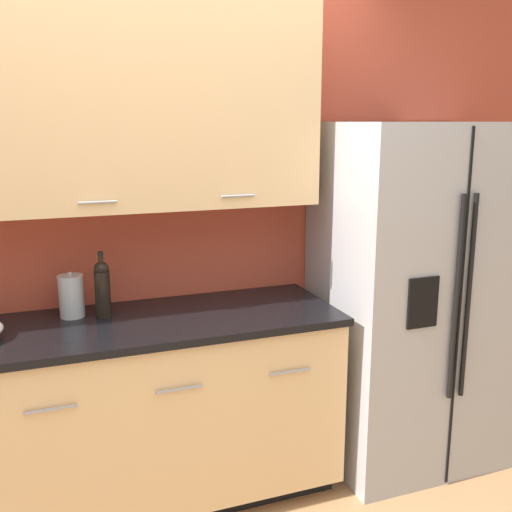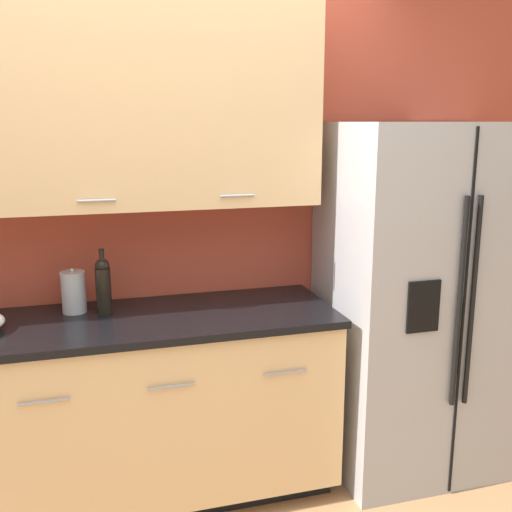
# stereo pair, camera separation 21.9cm
# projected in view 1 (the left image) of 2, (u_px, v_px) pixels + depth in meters

# --- Properties ---
(wall_back) EXTENTS (10.00, 0.39, 2.60)m
(wall_back) POSITION_uv_depth(u_px,v_px,m) (127.00, 189.00, 2.85)
(wall_back) COLOR #AD422D
(wall_back) RESTS_ON ground_plane
(counter_unit) EXTENTS (2.14, 0.64, 0.93)m
(counter_unit) POSITION_uv_depth(u_px,v_px,m) (110.00, 418.00, 2.75)
(counter_unit) COLOR black
(counter_unit) RESTS_ON ground_plane
(refrigerator) EXTENTS (0.94, 0.74, 1.80)m
(refrigerator) POSITION_uv_depth(u_px,v_px,m) (414.00, 296.00, 3.17)
(refrigerator) COLOR #9E9EA0
(refrigerator) RESTS_ON ground_plane
(wine_bottle) EXTENTS (0.07, 0.07, 0.30)m
(wine_bottle) POSITION_uv_depth(u_px,v_px,m) (102.00, 287.00, 2.72)
(wine_bottle) COLOR black
(wine_bottle) RESTS_ON counter_unit
(steel_canister) EXTENTS (0.11, 0.11, 0.21)m
(steel_canister) POSITION_uv_depth(u_px,v_px,m) (71.00, 296.00, 2.72)
(steel_canister) COLOR #A3A3A5
(steel_canister) RESTS_ON counter_unit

